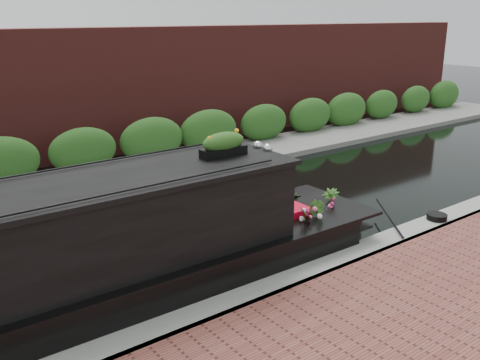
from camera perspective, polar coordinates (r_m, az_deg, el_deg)
ground at (r=11.38m, az=-7.10°, el=-5.58°), size 80.00×80.00×0.00m
near_bank_coping at (r=8.95m, az=3.96°, el=-12.16°), size 40.00×0.60×0.50m
far_bank_path at (r=14.95m, az=-15.31°, el=-0.44°), size 40.00×2.40×0.34m
far_hedge at (r=15.76m, az=-16.57°, el=0.36°), size 40.00×1.10×2.80m
far_brick_wall at (r=17.68m, az=-19.06°, el=1.93°), size 40.00×1.00×8.00m
narrowboat at (r=8.18m, az=-20.09°, el=-9.87°), size 11.63×2.21×2.73m
rope_fender at (r=11.62m, az=10.90°, el=-4.38°), size 0.34×0.39×0.34m
coiled_mooring_rope at (r=12.03m, az=20.26°, el=-3.69°), size 0.42×0.42×0.12m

